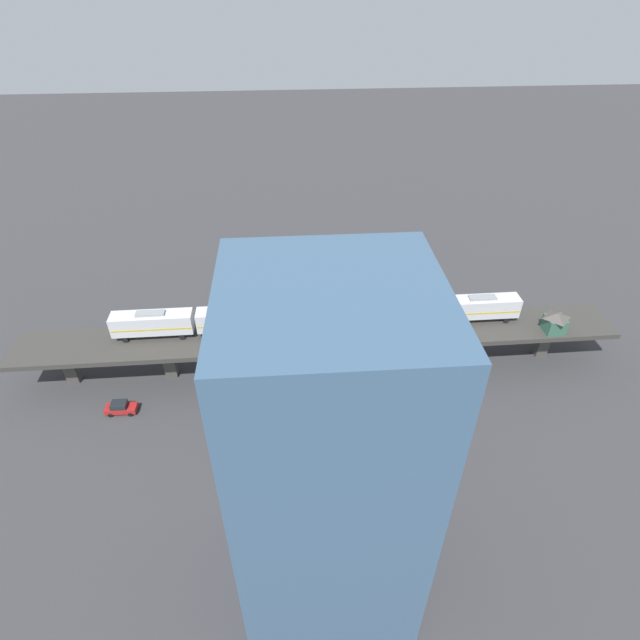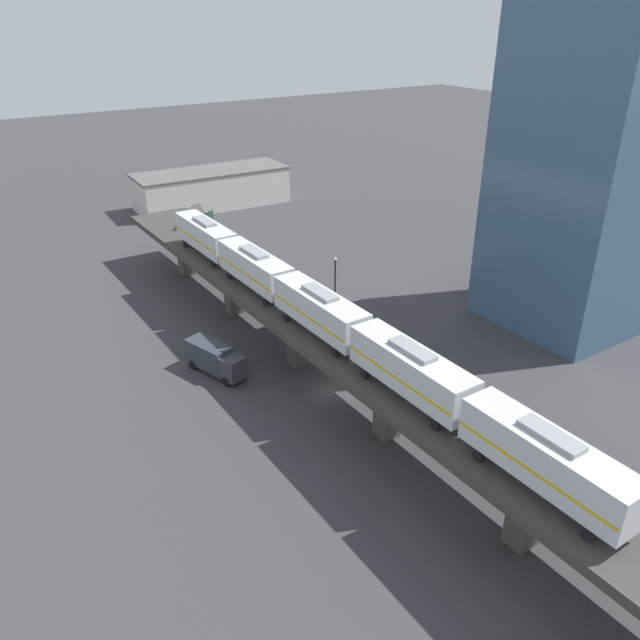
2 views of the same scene
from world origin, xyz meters
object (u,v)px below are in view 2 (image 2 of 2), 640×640
at_px(signal_hut, 200,214).
at_px(street_lamp, 335,279).
at_px(street_car_white, 280,292).
at_px(office_tower, 589,171).
at_px(delivery_truck, 215,358).
at_px(warehouse_building, 212,188).
at_px(subway_train, 320,310).

xyz_separation_m(signal_hut, street_lamp, (8.69, -20.49, -4.43)).
distance_m(street_car_white, office_tower, 39.11).
relative_size(signal_hut, office_tower, 0.09).
bearing_deg(delivery_truck, street_car_white, 40.27).
relative_size(delivery_truck, warehouse_building, 0.26).
xyz_separation_m(street_car_white, delivery_truck, (-14.85, -12.58, 0.82)).
xyz_separation_m(delivery_truck, office_tower, (40.89, -11.09, 16.24)).
height_order(street_car_white, office_tower, office_tower).
distance_m(signal_hut, street_lamp, 22.70).
bearing_deg(subway_train, signal_hut, 84.49).
bearing_deg(signal_hut, delivery_truck, -111.24).
bearing_deg(signal_hut, street_lamp, -67.01).
bearing_deg(office_tower, street_lamp, 142.19).
xyz_separation_m(subway_train, signal_hut, (3.45, 35.78, -0.74)).
height_order(street_lamp, office_tower, office_tower).
bearing_deg(office_tower, street_car_white, 137.74).
distance_m(subway_train, signal_hut, 35.96).
relative_size(subway_train, delivery_truck, 8.28).
height_order(street_car_white, street_lamp, street_lamp).
bearing_deg(street_car_white, signal_hut, 108.30).
bearing_deg(signal_hut, office_tower, -50.77).
distance_m(delivery_truck, street_lamp, 20.01).
distance_m(street_car_white, warehouse_building, 45.34).
bearing_deg(warehouse_building, subway_train, -105.57).
xyz_separation_m(subway_train, street_lamp, (12.14, 15.29, -5.17)).
distance_m(signal_hut, office_tower, 49.34).
relative_size(delivery_truck, office_tower, 0.21).
bearing_deg(delivery_truck, signal_hut, 68.76).
height_order(signal_hut, office_tower, office_tower).
xyz_separation_m(street_lamp, office_tower, (21.93, -17.02, 13.89)).
bearing_deg(delivery_truck, subway_train, -53.94).
height_order(warehouse_building, office_tower, office_tower).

